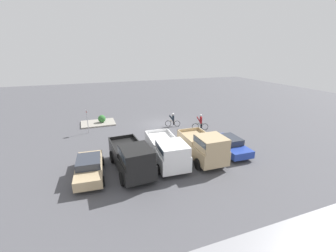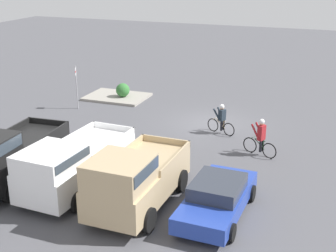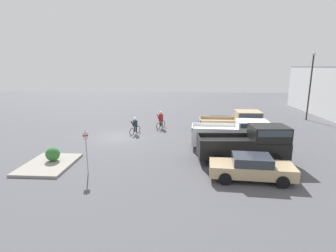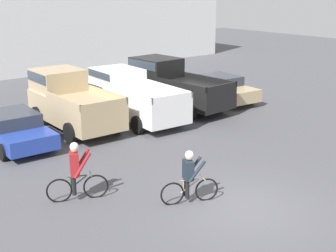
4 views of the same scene
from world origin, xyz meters
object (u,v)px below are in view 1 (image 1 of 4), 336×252
object	(u,v)px
pickup_truck_1	(167,150)
cyclist_1	(200,122)
pickup_truck_2	(132,157)
cyclist_0	(173,120)
shrub	(102,119)
pickup_truck_0	(204,146)
sedan_1	(89,167)
sedan_0	(229,144)
fire_lane_sign	(87,119)

from	to	relation	value
pickup_truck_1	cyclist_1	size ratio (longest dim) A/B	3.19
pickup_truck_2	cyclist_0	xyz separation A→B (m)	(-6.44, -8.62, -0.44)
cyclist_0	cyclist_1	world-z (taller)	cyclist_1
shrub	pickup_truck_0	bearing A→B (deg)	117.68
pickup_truck_1	cyclist_1	distance (m)	8.53
pickup_truck_1	cyclist_0	xyz separation A→B (m)	(-3.69, -8.14, -0.33)
pickup_truck_0	pickup_truck_2	xyz separation A→B (m)	(5.56, -0.05, 0.00)
pickup_truck_0	cyclist_0	size ratio (longest dim) A/B	3.16
pickup_truck_0	pickup_truck_1	distance (m)	2.86
pickup_truck_2	shrub	xyz separation A→B (m)	(1.02, -12.51, -0.64)
cyclist_1	shrub	size ratio (longest dim) A/B	2.02
shrub	sedan_1	bearing A→B (deg)	81.39
cyclist_0	cyclist_1	size ratio (longest dim) A/B	0.91
sedan_1	shrub	size ratio (longest dim) A/B	5.24
pickup_truck_2	cyclist_1	size ratio (longest dim) A/B	3.24
pickup_truck_1	cyclist_0	size ratio (longest dim) A/B	3.51
sedan_0	fire_lane_sign	world-z (taller)	fire_lane_sign
pickup_truck_0	cyclist_1	world-z (taller)	pickup_truck_0
pickup_truck_0	cyclist_0	world-z (taller)	pickup_truck_0
pickup_truck_0	sedan_1	size ratio (longest dim) A/B	1.11
shrub	cyclist_0	bearing A→B (deg)	152.49
pickup_truck_2	pickup_truck_1	bearing A→B (deg)	-170.11
pickup_truck_0	shrub	distance (m)	14.19
sedan_0	cyclist_1	distance (m)	5.83
sedan_1	fire_lane_sign	distance (m)	9.14
pickup_truck_0	cyclist_1	xyz separation A→B (m)	(-3.25, -6.53, -0.34)
sedan_0	fire_lane_sign	xyz separation A→B (m)	(11.00, -9.00, 0.90)
pickup_truck_2	shrub	distance (m)	12.56
pickup_truck_2	cyclist_1	world-z (taller)	pickup_truck_2
cyclist_1	fire_lane_sign	xyz separation A→B (m)	(11.44, -3.18, 0.69)
fire_lane_sign	shrub	size ratio (longest dim) A/B	2.98
cyclist_0	shrub	size ratio (longest dim) A/B	1.84
fire_lane_sign	shrub	distance (m)	3.40
pickup_truck_1	sedan_1	size ratio (longest dim) A/B	1.23
sedan_0	pickup_truck_2	xyz separation A→B (m)	(8.37, 0.67, 0.56)
sedan_0	pickup_truck_2	distance (m)	8.41
cyclist_1	pickup_truck_0	bearing A→B (deg)	63.56
sedan_1	cyclist_1	world-z (taller)	cyclist_1
pickup_truck_1	cyclist_0	world-z (taller)	pickup_truck_1
pickup_truck_0	fire_lane_sign	distance (m)	12.71
pickup_truck_2	cyclist_1	distance (m)	10.94
shrub	pickup_truck_1	bearing A→B (deg)	107.42
shrub	sedan_0	bearing A→B (deg)	128.44
pickup_truck_0	shrub	world-z (taller)	pickup_truck_0
pickup_truck_0	sedan_1	bearing A→B (deg)	-4.20
cyclist_0	sedan_0	bearing A→B (deg)	103.63
pickup_truck_0	cyclist_1	distance (m)	7.30
pickup_truck_1	fire_lane_sign	xyz separation A→B (m)	(5.38, -9.19, 0.45)
pickup_truck_2	shrub	bearing A→B (deg)	-85.32
cyclist_0	fire_lane_sign	distance (m)	9.16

